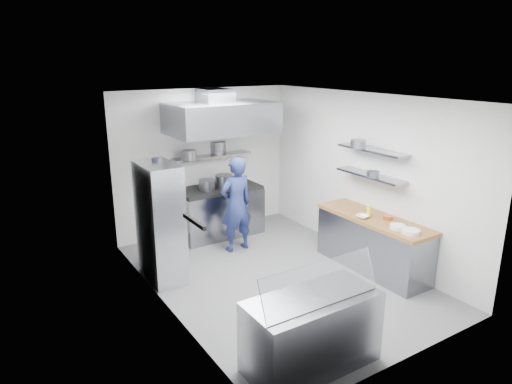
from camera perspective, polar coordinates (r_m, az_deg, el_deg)
floor at (r=7.37m, az=2.53°, el=-10.49°), size 5.00×5.00×0.00m
ceiling at (r=6.60m, az=2.84°, el=11.75°), size 5.00×5.00×0.00m
wall_back at (r=8.96m, az=-6.51°, el=3.82°), size 3.60×2.80×0.02m
wall_front at (r=5.13m, az=18.93°, el=-6.64°), size 3.60×2.80×0.02m
wall_left at (r=6.06m, az=-11.47°, el=-2.54°), size 2.80×5.00×0.02m
wall_right at (r=7.99m, az=13.34°, el=1.94°), size 2.80×5.00×0.02m
gas_range at (r=8.91m, az=-4.61°, el=-2.55°), size 1.60×0.80×0.90m
cooktop at (r=8.77m, az=-4.68°, el=0.42°), size 1.57×0.78×0.06m
stock_pot_left at (r=8.57m, az=-6.17°, el=0.91°), size 0.30×0.30×0.20m
stock_pot_mid at (r=8.73m, az=-4.03°, el=1.39°), size 0.34×0.34×0.24m
stock_pot_right at (r=8.81m, az=-2.12°, el=1.30°), size 0.28×0.28×0.16m
over_range_shelf at (r=8.83m, az=-5.49°, el=4.47°), size 1.60×0.30×0.04m
shelf_pot_a at (r=8.46m, az=-8.36°, el=4.59°), size 0.27×0.27×0.18m
shelf_pot_b at (r=9.04m, az=-4.81°, el=5.60°), size 0.32×0.32×0.22m
extractor_hood at (r=8.34m, az=-4.33°, el=9.23°), size 1.90×1.15×0.55m
hood_duct at (r=8.50m, az=-5.12°, el=11.92°), size 0.55×0.55×0.24m
red_firebox at (r=8.45m, az=-13.99°, el=2.81°), size 0.22×0.10×0.26m
chef at (r=8.05m, az=-2.51°, el=-1.55°), size 0.64×0.43×1.71m
wire_rack at (r=7.11m, az=-11.89°, el=-3.76°), size 0.50×0.90×1.85m
rack_bin_a at (r=7.16m, az=-11.85°, el=-4.68°), size 0.15×0.19×0.17m
rack_bin_b at (r=7.35m, az=-13.16°, el=-0.09°), size 0.15×0.19×0.17m
rack_jar at (r=7.04m, az=-12.43°, el=3.44°), size 0.11×0.11×0.18m
knife_strip at (r=5.23m, az=-7.73°, el=-3.68°), size 0.04×0.55×0.05m
prep_counter_base at (r=7.68m, az=14.35°, el=-6.43°), size 0.62×2.00×0.84m
prep_counter_top at (r=7.52m, az=14.59°, el=-3.26°), size 0.65×2.04×0.06m
plate_stack_a at (r=6.96m, az=18.78°, el=-4.70°), size 0.26×0.26×0.06m
plate_stack_b at (r=7.09m, az=17.28°, el=-4.19°), size 0.23×0.23×0.06m
copper_pan at (r=7.45m, az=16.19°, el=-3.09°), size 0.15×0.15×0.06m
squeeze_bottle at (r=7.47m, az=13.91°, el=-2.39°), size 0.06×0.06×0.18m
mixing_bowl at (r=7.41m, az=13.14°, el=-3.01°), size 0.24×0.24×0.05m
wall_shelf_lower at (r=7.65m, az=14.13°, el=2.03°), size 0.30×1.30×0.04m
wall_shelf_upper at (r=7.56m, az=14.35°, el=5.12°), size 0.30×1.30×0.04m
shelf_pot_c at (r=7.45m, az=14.42°, el=2.18°), size 0.20×0.20×0.10m
shelf_pot_d at (r=7.54m, az=12.64°, el=5.89°), size 0.24×0.24×0.14m
display_case at (r=5.30m, az=6.95°, el=-16.97°), size 1.50×0.70×0.85m
display_glass at (r=4.90m, az=8.11°, el=-11.27°), size 1.47×0.19×0.42m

